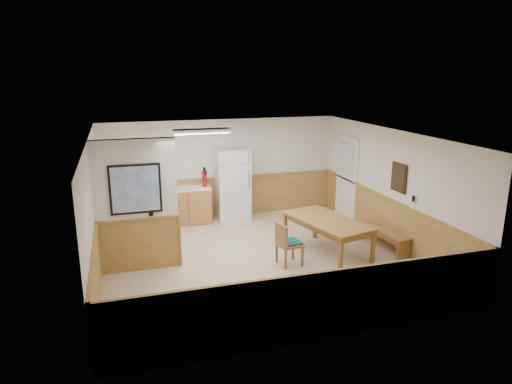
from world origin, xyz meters
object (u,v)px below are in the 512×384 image
object	(u,v)px
refrigerator	(233,184)
soap_bottle	(128,188)
dining_chair	(286,241)
fire_extinguisher	(205,178)
dining_bench	(382,234)
dining_table	(327,224)

from	to	relation	value
refrigerator	soap_bottle	xyz separation A→B (m)	(-2.52, 0.06, 0.09)
refrigerator	dining_chair	distance (m)	3.12
fire_extinguisher	soap_bottle	xyz separation A→B (m)	(-1.82, 0.05, -0.12)
dining_bench	soap_bottle	world-z (taller)	soap_bottle
dining_chair	fire_extinguisher	size ratio (longest dim) A/B	1.75
dining_chair	soap_bottle	world-z (taller)	soap_bottle
refrigerator	soap_bottle	world-z (taller)	refrigerator
dining_table	dining_chair	distance (m)	1.04
refrigerator	dining_table	bearing A→B (deg)	-64.29
dining_table	soap_bottle	distance (m)	4.76
refrigerator	dining_bench	xyz separation A→B (m)	(2.52, -2.88, -0.57)
dining_chair	fire_extinguisher	distance (m)	3.30
dining_bench	dining_chair	world-z (taller)	dining_chair
fire_extinguisher	refrigerator	bearing A→B (deg)	11.34
refrigerator	soap_bottle	distance (m)	2.52
dining_bench	soap_bottle	bearing A→B (deg)	143.33
fire_extinguisher	dining_chair	bearing A→B (deg)	-60.10
dining_chair	soap_bottle	bearing A→B (deg)	123.57
fire_extinguisher	soap_bottle	distance (m)	1.82
refrigerator	dining_bench	distance (m)	3.87
dining_table	soap_bottle	size ratio (longest dim) A/B	10.70
dining_table	dining_bench	world-z (taller)	dining_table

